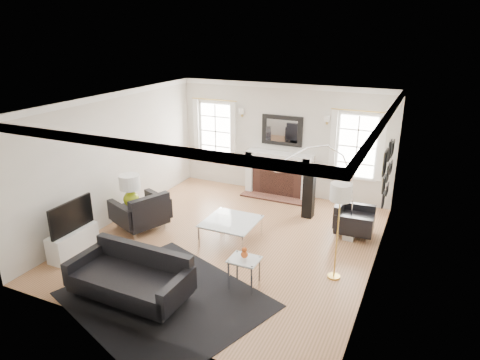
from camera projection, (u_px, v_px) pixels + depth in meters
The scene contains 25 objects.
floor at pixel (230, 241), 8.60m from camera, with size 6.00×6.00×0.00m, color #92633D.
back_wall at pixel (282, 140), 10.69m from camera, with size 5.50×0.04×2.80m, color silver.
front_wall at pixel (128, 244), 5.56m from camera, with size 5.50×0.04×2.80m, color silver.
left_wall at pixel (115, 158), 9.21m from camera, with size 0.04×6.00×2.80m, color silver.
right_wall at pixel (379, 199), 7.04m from camera, with size 0.04×6.00×2.80m, color silver.
ceiling at pixel (229, 102), 7.66m from camera, with size 5.50×6.00×0.02m, color white.
crown_molding at pixel (229, 105), 7.68m from camera, with size 5.50×6.00×0.12m, color white.
fireplace at pixel (278, 175), 10.80m from camera, with size 1.70×0.69×1.11m.
mantel_mirror at pixel (282, 131), 10.57m from camera, with size 1.05×0.07×0.75m.
window_left at pixel (216, 131), 11.36m from camera, with size 1.24×0.15×1.62m.
window_right at pixel (357, 146), 9.90m from camera, with size 1.24×0.15×1.62m.
gallery_wall at pixel (388, 168), 8.12m from camera, with size 0.04×1.73×1.29m.
tv_unit at pixel (73, 239), 8.00m from camera, with size 0.35×1.00×1.09m.
area_rug at pixel (165, 300), 6.75m from camera, with size 2.93×2.44×0.01m, color black.
sofa at pixel (132, 278), 6.73m from camera, with size 1.95×0.92×0.63m.
armchair_left at pixel (142, 212), 8.99m from camera, with size 1.22×1.29×0.69m.
armchair_right at pixel (352, 220), 8.80m from camera, with size 0.82×0.90×0.58m.
coffee_table at pixel (231, 222), 8.47m from camera, with size 1.02×1.02×0.45m.
side_table_left at pixel (132, 211), 9.13m from camera, with size 0.43×0.43×0.47m.
nesting_table at pixel (244, 265), 6.94m from camera, with size 0.49×0.41×0.54m.
gourd_lamp at pixel (130, 188), 8.96m from camera, with size 0.44×0.44×0.70m.
orange_vase at pixel (244, 253), 6.86m from camera, with size 0.12×0.12×0.19m.
arc_floor_lamp at pixel (317, 190), 8.16m from camera, with size 1.47×1.36×2.09m.
stick_floor_lamp at pixel (341, 197), 6.86m from camera, with size 0.35×0.35×1.72m.
speaker_tower at pixel (309, 192), 9.53m from camera, with size 0.23×0.23×1.17m, color black.
Camera 1 is at (3.40, -6.89, 4.07)m, focal length 32.00 mm.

